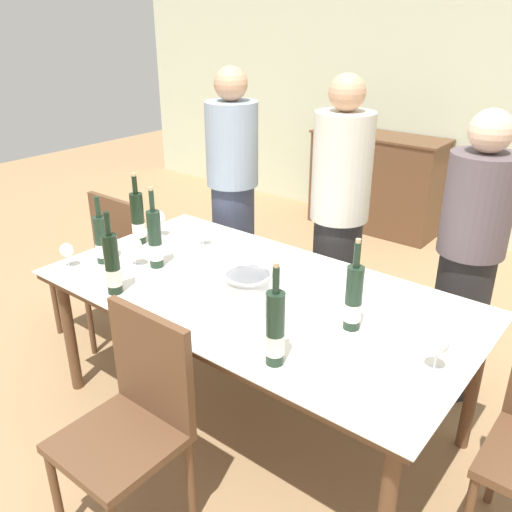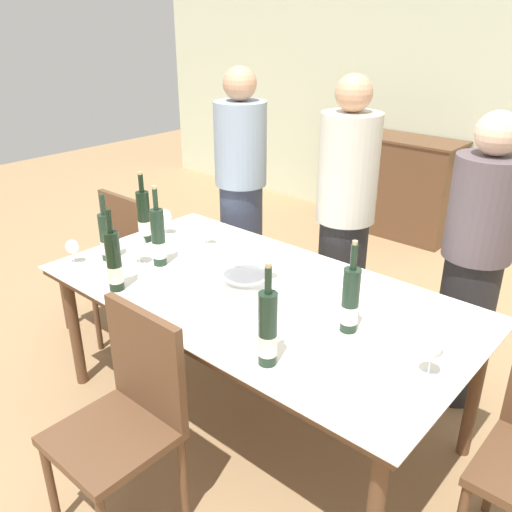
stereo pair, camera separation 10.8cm
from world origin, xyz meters
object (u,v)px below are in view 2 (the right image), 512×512
dining_table (256,301)px  wine_bottle_2 (144,218)px  wine_bottle_0 (268,331)px  wine_glass_3 (72,248)px  chair_near_front (128,409)px  wine_glass_4 (267,261)px  chair_left_end (111,254)px  wine_bottle_3 (107,238)px  wine_glass_1 (165,217)px  wine_glass_5 (137,243)px  wine_bottle_4 (350,301)px  sideboard_cabinet (390,184)px  ice_bucket (246,291)px  wine_glass_0 (432,349)px  wine_bottle_1 (158,239)px  person_guest_right (473,268)px  person_host (241,198)px  wine_glass_2 (207,230)px  person_guest_left (344,224)px  wine_bottle_5 (114,263)px

dining_table → wine_bottle_2: bearing=177.0°
wine_bottle_0 → wine_glass_3: size_ratio=3.19×
dining_table → chair_near_front: bearing=-88.9°
wine_glass_4 → chair_left_end: (-1.27, -0.05, -0.32)m
wine_bottle_3 → chair_left_end: wine_bottle_3 is taller
wine_bottle_2 → wine_glass_1: size_ratio=2.60×
wine_glass_5 → wine_bottle_4: bearing=7.9°
sideboard_cabinet → ice_bucket: bearing=-73.5°
sideboard_cabinet → wine_glass_0: bearing=-59.8°
ice_bucket → wine_glass_1: size_ratio=1.29×
wine_bottle_0 → wine_glass_5: bearing=167.8°
dining_table → wine_bottle_1: wine_bottle_1 is taller
wine_bottle_0 → wine_bottle_4: (0.10, 0.39, -0.01)m
wine_glass_0 → person_guest_right: person_guest_right is taller
wine_bottle_3 → person_host: 1.02m
wine_bottle_2 → wine_glass_3: (-0.04, -0.44, -0.05)m
wine_glass_2 → wine_glass_5: bearing=-101.8°
wine_glass_3 → person_host: (0.11, 1.17, 0.01)m
person_host → wine_glass_2: bearing=-66.2°
wine_bottle_0 → wine_glass_2: bearing=146.7°
wine_glass_5 → person_guest_left: 1.16m
wine_bottle_2 → chair_left_end: wine_bottle_2 is taller
wine_bottle_4 → person_guest_left: person_guest_left is taller
wine_glass_4 → chair_near_front: size_ratio=0.16×
wine_bottle_1 → person_guest_left: 1.06m
sideboard_cabinet → wine_bottle_3: wine_bottle_3 is taller
wine_glass_5 → person_host: (-0.15, 0.95, -0.02)m
wine_bottle_2 → wine_bottle_3: wine_bottle_2 is taller
wine_glass_0 → chair_near_front: size_ratio=0.17×
person_host → chair_near_front: bearing=-61.9°
wine_bottle_4 → person_guest_left: size_ratio=0.24×
ice_bucket → wine_bottle_0: (0.32, -0.23, 0.04)m
sideboard_cabinet → wine_bottle_5: size_ratio=3.11×
wine_bottle_1 → person_guest_right: person_guest_right is taller
wine_bottle_0 → person_host: size_ratio=0.25×
wine_bottle_3 → wine_glass_3: bearing=-122.2°
wine_bottle_3 → wine_glass_4: 0.87m
wine_bottle_2 → wine_glass_1: wine_bottle_2 is taller
wine_bottle_0 → wine_glass_3: wine_bottle_0 is taller
sideboard_cabinet → wine_glass_2: size_ratio=9.78×
wine_bottle_0 → wine_glass_1: size_ratio=2.64×
wine_bottle_1 → wine_bottle_0: bearing=-16.9°
dining_table → wine_glass_2: (-0.57, 0.24, 0.14)m
wine_bottle_1 → wine_bottle_5: size_ratio=1.06×
chair_left_end → person_host: person_host is taller
wine_glass_3 → person_guest_left: 1.49m
wine_bottle_4 → wine_glass_3: size_ratio=3.09×
dining_table → person_guest_right: (0.70, 0.85, 0.09)m
wine_bottle_3 → wine_bottle_5: (0.32, -0.18, 0.02)m
ice_bucket → wine_bottle_1: wine_bottle_1 is taller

